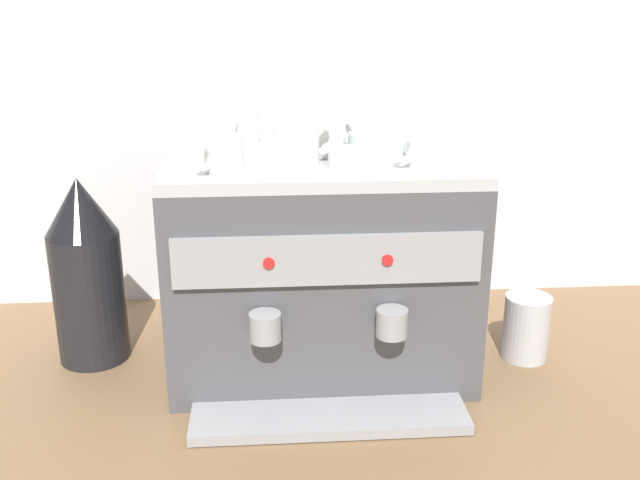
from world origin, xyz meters
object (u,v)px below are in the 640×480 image
(espresso_machine, at_px, (320,265))
(milk_pitcher, at_px, (526,327))
(ceramic_cup_3, at_px, (299,143))
(ceramic_cup_5, at_px, (222,154))
(ceramic_bowl_0, at_px, (354,158))
(ceramic_cup_2, at_px, (328,136))
(ceramic_cup_1, at_px, (425,147))
(ceramic_bowl_1, at_px, (377,143))
(ceramic_cup_4, at_px, (239,128))
(ceramic_cup_0, at_px, (337,130))
(coffee_grinder, at_px, (86,271))

(espresso_machine, height_order, milk_pitcher, espresso_machine)
(ceramic_cup_3, relative_size, ceramic_cup_5, 1.34)
(ceramic_cup_5, height_order, milk_pitcher, ceramic_cup_5)
(ceramic_bowl_0, bearing_deg, ceramic_cup_2, 115.14)
(ceramic_cup_1, height_order, ceramic_cup_5, ceramic_cup_1)
(ceramic_cup_3, xyz_separation_m, milk_pitcher, (0.47, 0.05, -0.41))
(ceramic_cup_1, bearing_deg, ceramic_cup_3, 176.75)
(ceramic_cup_5, height_order, ceramic_bowl_1, ceramic_cup_5)
(milk_pitcher, bearing_deg, ceramic_cup_3, -174.00)
(ceramic_cup_4, bearing_deg, ceramic_cup_1, -28.12)
(ceramic_cup_5, bearing_deg, ceramic_cup_3, 13.19)
(ceramic_cup_3, distance_m, ceramic_cup_4, 0.20)
(ceramic_cup_0, bearing_deg, coffee_grinder, -175.21)
(ceramic_cup_2, relative_size, coffee_grinder, 0.28)
(ceramic_cup_1, height_order, ceramic_cup_4, ceramic_cup_4)
(ceramic_cup_2, bearing_deg, espresso_machine, -141.94)
(espresso_machine, height_order, ceramic_cup_5, ceramic_cup_5)
(espresso_machine, distance_m, ceramic_cup_1, 0.32)
(ceramic_cup_0, distance_m, ceramic_cup_4, 0.20)
(ceramic_cup_5, distance_m, milk_pitcher, 0.73)
(coffee_grinder, bearing_deg, milk_pitcher, -4.19)
(ceramic_cup_1, relative_size, coffee_grinder, 0.27)
(ceramic_cup_3, xyz_separation_m, ceramic_bowl_1, (0.16, 0.10, -0.02))
(coffee_grinder, distance_m, milk_pitcher, 0.91)
(ceramic_cup_1, distance_m, ceramic_bowl_1, 0.13)
(ceramic_cup_4, distance_m, ceramic_bowl_1, 0.28)
(ceramic_cup_2, relative_size, ceramic_bowl_1, 0.95)
(ceramic_cup_2, xyz_separation_m, milk_pitcher, (0.42, -0.03, -0.40))
(espresso_machine, xyz_separation_m, ceramic_cup_0, (0.04, 0.10, 0.25))
(ceramic_cup_3, xyz_separation_m, ceramic_cup_5, (-0.14, -0.03, -0.01))
(ceramic_cup_1, height_order, coffee_grinder, ceramic_cup_1)
(ceramic_cup_0, height_order, milk_pitcher, ceramic_cup_0)
(ceramic_cup_4, bearing_deg, ceramic_cup_5, -97.00)
(ceramic_cup_2, height_order, ceramic_cup_5, ceramic_cup_2)
(ceramic_cup_3, distance_m, ceramic_cup_5, 0.14)
(ceramic_cup_1, height_order, milk_pitcher, ceramic_cup_1)
(ceramic_cup_1, relative_size, ceramic_cup_5, 1.18)
(ceramic_bowl_1, bearing_deg, ceramic_cup_2, -166.99)
(ceramic_cup_2, relative_size, ceramic_bowl_0, 1.15)
(coffee_grinder, bearing_deg, ceramic_cup_2, -4.68)
(ceramic_cup_1, relative_size, ceramic_bowl_1, 0.94)
(ceramic_cup_5, bearing_deg, ceramic_cup_1, 2.98)
(ceramic_bowl_0, relative_size, ceramic_bowl_1, 0.82)
(ceramic_cup_0, relative_size, coffee_grinder, 0.24)
(ceramic_cup_0, xyz_separation_m, ceramic_bowl_1, (0.07, -0.06, -0.02))
(ceramic_cup_4, distance_m, milk_pitcher, 0.72)
(milk_pitcher, bearing_deg, ceramic_cup_2, 176.38)
(ceramic_cup_3, xyz_separation_m, ceramic_bowl_0, (0.10, -0.01, -0.03))
(espresso_machine, bearing_deg, ceramic_cup_5, -151.89)
(ceramic_cup_1, bearing_deg, ceramic_cup_0, 129.94)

